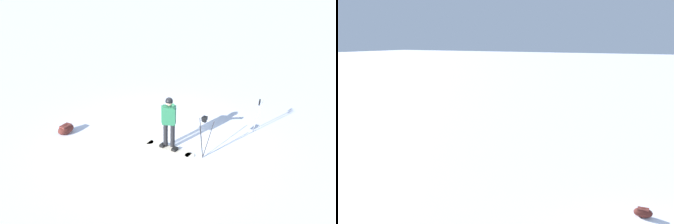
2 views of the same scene
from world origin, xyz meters
The scene contains 6 objects.
ground_plane centered at (0.00, 0.00, 0.00)m, with size 300.00×300.00×0.00m, color white.
snowboarder centered at (-0.59, 0.18, 1.02)m, with size 0.67×0.59×1.70m.
snowboard centered at (-0.66, 0.29, 0.02)m, with size 1.80×0.38×0.10m.
gear_bag_large centered at (2.72, 1.48, 0.17)m, with size 0.44×0.65×0.32m.
camera_tripod centered at (-1.77, 0.10, 0.97)m, with size 0.49×0.50×1.36m.
ski_poles centered at (-2.43, -2.38, 0.76)m, with size 0.28×0.25×1.14m.
Camera 1 is at (-6.02, 7.84, 5.66)m, focal length 37.09 mm.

